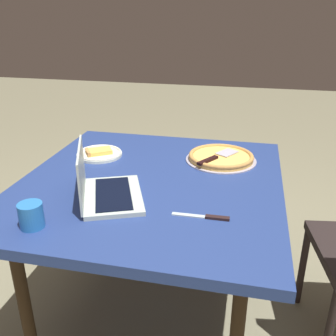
{
  "coord_description": "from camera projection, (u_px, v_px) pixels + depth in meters",
  "views": [
    {
      "loc": [
        1.44,
        0.4,
        1.43
      ],
      "look_at": [
        -0.06,
        0.06,
        0.77
      ],
      "focal_mm": 40.48,
      "sensor_mm": 36.0,
      "label": 1
    }
  ],
  "objects": [
    {
      "name": "pizza_plate",
      "position": [
        99.0,
        153.0,
        1.91
      ],
      "size": [
        0.23,
        0.23,
        0.04
      ],
      "color": "silver",
      "rests_on": "dining_table"
    },
    {
      "name": "laptop",
      "position": [
        103.0,
        188.0,
        1.47
      ],
      "size": [
        0.39,
        0.34,
        0.22
      ],
      "color": "#B0BFB5",
      "rests_on": "dining_table"
    },
    {
      "name": "ground_plane",
      "position": [
        153.0,
        309.0,
        1.94
      ],
      "size": [
        12.0,
        12.0,
        0.0
      ],
      "primitive_type": "plane",
      "color": "#7B765B"
    },
    {
      "name": "pizza_tray",
      "position": [
        221.0,
        157.0,
        1.85
      ],
      "size": [
        0.34,
        0.34,
        0.04
      ],
      "color": "#9E9AAD",
      "rests_on": "dining_table"
    },
    {
      "name": "dining_table",
      "position": [
        151.0,
        193.0,
        1.67
      ],
      "size": [
        1.2,
        1.12,
        0.73
      ],
      "color": "navy",
      "rests_on": "ground_plane"
    },
    {
      "name": "table_knife",
      "position": [
        206.0,
        217.0,
        1.35
      ],
      "size": [
        0.02,
        0.21,
        0.01
      ],
      "color": "silver",
      "rests_on": "dining_table"
    },
    {
      "name": "drink_cup",
      "position": [
        31.0,
        215.0,
        1.28
      ],
      "size": [
        0.08,
        0.08,
        0.09
      ],
      "color": "#2770BD",
      "rests_on": "dining_table"
    }
  ]
}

